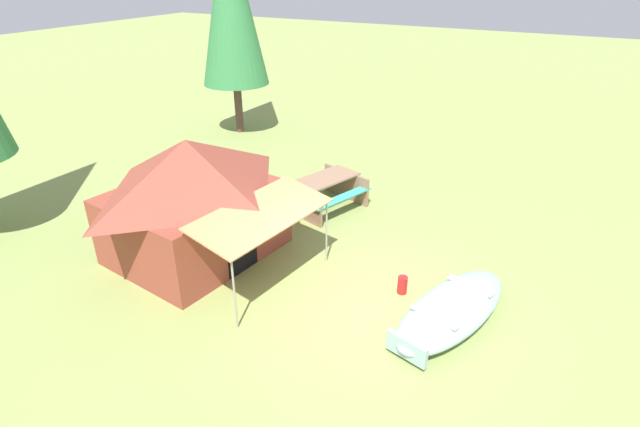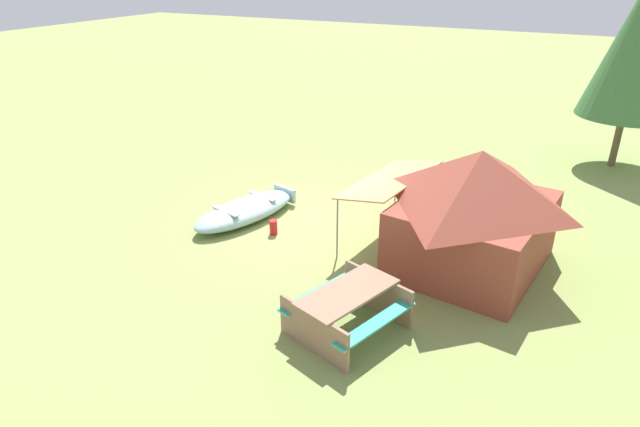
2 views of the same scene
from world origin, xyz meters
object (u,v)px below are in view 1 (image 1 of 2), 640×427
at_px(picnic_table, 324,189).
at_px(cooler_box, 262,229).
at_px(beached_rowboat, 452,309).
at_px(canvas_cabin_tent, 193,197).
at_px(fuel_can, 402,285).

bearing_deg(picnic_table, cooler_box, 165.27).
bearing_deg(picnic_table, beached_rowboat, -126.00).
height_order(beached_rowboat, cooler_box, beached_rowboat).
distance_m(canvas_cabin_tent, picnic_table, 3.44).
xyz_separation_m(beached_rowboat, fuel_can, (0.38, 1.00, -0.07)).
bearing_deg(canvas_cabin_tent, beached_rowboat, -87.36).
bearing_deg(canvas_cabin_tent, picnic_table, -23.12).
relative_size(picnic_table, fuel_can, 6.32).
bearing_deg(beached_rowboat, canvas_cabin_tent, 92.64).
height_order(canvas_cabin_tent, fuel_can, canvas_cabin_tent).
height_order(beached_rowboat, picnic_table, picnic_table).
xyz_separation_m(canvas_cabin_tent, fuel_can, (0.62, -4.23, -1.10)).
height_order(cooler_box, fuel_can, cooler_box).
bearing_deg(canvas_cabin_tent, cooler_box, -35.10).
bearing_deg(fuel_can, beached_rowboat, -110.74).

